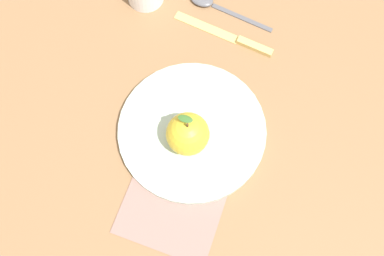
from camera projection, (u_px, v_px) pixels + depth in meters
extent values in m
plane|color=olive|center=(195.00, 106.00, 0.72)|extent=(2.40, 2.40, 0.00)
cylinder|color=#B2C6B2|center=(192.00, 130.00, 0.69)|extent=(0.26, 0.26, 0.02)
torus|color=#B2C6B2|center=(192.00, 130.00, 0.69)|extent=(0.26, 0.26, 0.01)
sphere|color=gold|center=(188.00, 134.00, 0.64)|extent=(0.07, 0.07, 0.07)
cylinder|color=#4C3319|center=(187.00, 126.00, 0.61)|extent=(0.00, 0.00, 0.01)
ellipsoid|color=#386628|center=(185.00, 119.00, 0.61)|extent=(0.02, 0.03, 0.00)
cube|color=#D8B766|center=(206.00, 27.00, 0.77)|extent=(0.11, 0.11, 0.00)
cube|color=#D8B766|center=(255.00, 47.00, 0.75)|extent=(0.06, 0.06, 0.01)
cube|color=#59595E|center=(242.00, 17.00, 0.78)|extent=(0.10, 0.10, 0.01)
cube|color=gray|center=(170.00, 213.00, 0.65)|extent=(0.20, 0.20, 0.00)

